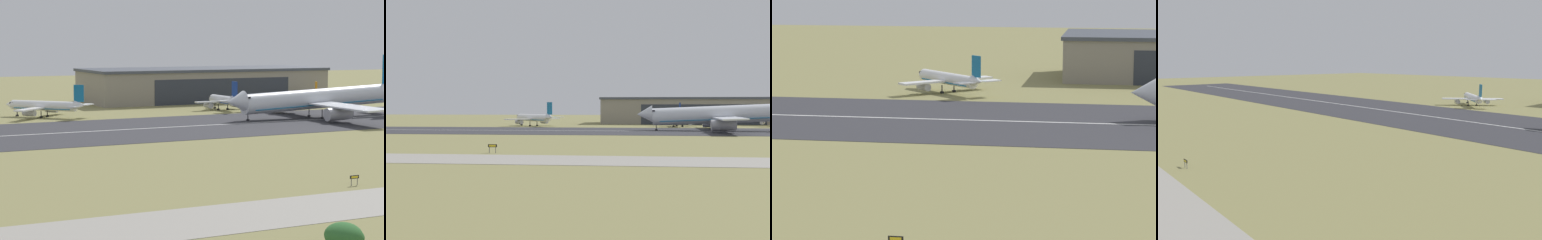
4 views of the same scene
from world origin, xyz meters
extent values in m
plane|color=olive|center=(0.00, 55.09, 0.00)|extent=(661.11, 661.11, 0.00)
cube|color=#333338|center=(0.00, 110.18, 0.03)|extent=(421.11, 47.05, 0.06)
cube|color=silver|center=(0.00, 110.18, 0.07)|extent=(379.00, 0.70, 0.01)
cube|color=gray|center=(0.00, 23.01, 0.03)|extent=(315.83, 13.48, 0.05)
cube|color=gray|center=(60.09, 182.26, 5.14)|extent=(82.83, 31.41, 10.28)
cube|color=#424751|center=(60.09, 182.26, 10.73)|extent=(83.83, 32.41, 0.90)
cube|color=#2D333D|center=(60.09, 166.50, 4.11)|extent=(49.70, 0.12, 8.23)
cylinder|color=silver|center=(60.72, 114.30, 5.12)|extent=(44.41, 6.48, 7.05)
cone|color=silver|center=(36.30, 114.96, 5.12)|extent=(5.11, 5.42, 5.47)
cube|color=black|center=(38.91, 114.89, 6.18)|extent=(1.24, 4.52, 0.48)
cube|color=#146B9E|center=(60.72, 114.30, 3.67)|extent=(39.79, 6.09, 1.80)
cube|color=silver|center=(60.25, 129.59, 4.20)|extent=(7.32, 25.43, 0.67)
cylinder|color=#A8A8B2|center=(58.87, 127.60, 2.31)|extent=(7.08, 3.46, 3.55)
cube|color=silver|center=(59.43, 99.05, 4.20)|extent=(7.32, 25.43, 0.67)
cylinder|color=#A8A8B2|center=(58.16, 101.11, 2.31)|extent=(7.08, 3.46, 3.55)
cube|color=silver|center=(85.56, 120.31, 5.92)|extent=(5.25, 8.22, 0.24)
cylinder|color=black|center=(39.87, 114.86, 1.24)|extent=(0.24, 0.24, 2.48)
cylinder|color=black|center=(39.87, 114.86, 0.22)|extent=(0.84, 0.84, 0.44)
cylinder|color=black|center=(60.42, 117.48, 1.24)|extent=(0.24, 0.24, 2.48)
cylinder|color=black|center=(60.42, 117.48, 0.22)|extent=(0.84, 0.84, 0.44)
cylinder|color=black|center=(60.25, 111.14, 1.24)|extent=(0.24, 0.24, 2.48)
cylinder|color=black|center=(60.25, 111.14, 0.22)|extent=(0.84, 0.84, 0.44)
cylinder|color=white|center=(-5.32, 146.54, 3.14)|extent=(15.39, 15.52, 2.66)
cone|color=white|center=(-12.91, 154.21, 3.14)|extent=(3.57, 3.57, 2.66)
cone|color=white|center=(2.55, 138.58, 3.62)|extent=(3.95, 3.95, 2.39)
cube|color=black|center=(-11.98, 153.28, 3.68)|extent=(2.38, 2.37, 0.44)
cube|color=#146B9E|center=(-5.32, 146.54, 2.41)|extent=(13.94, 14.06, 0.20)
cube|color=white|center=(-0.98, 151.37, 2.68)|extent=(9.42, 9.36, 0.40)
cylinder|color=#A8A8B2|center=(-1.98, 151.21, 1.60)|extent=(3.60, 3.62, 1.65)
cube|color=white|center=(-10.20, 142.25, 2.68)|extent=(9.42, 9.36, 0.40)
cylinder|color=#A8A8B2|center=(-10.03, 143.25, 1.60)|extent=(3.60, 3.62, 1.65)
cube|color=#146B9E|center=(2.22, 138.92, 6.73)|extent=(2.23, 2.25, 4.52)
cube|color=white|center=(4.89, 141.00, 3.54)|extent=(4.67, 4.66, 0.24)
cube|color=white|center=(0.11, 136.27, 3.54)|extent=(4.67, 4.66, 0.24)
cylinder|color=black|center=(-11.22, 152.51, 0.91)|extent=(0.24, 0.24, 1.81)
cylinder|color=black|center=(-11.22, 152.51, 0.22)|extent=(0.84, 0.84, 0.44)
cylinder|color=black|center=(-4.10, 147.58, 0.91)|extent=(0.24, 0.24, 1.81)
cylinder|color=black|center=(-4.10, 147.58, 0.22)|extent=(0.84, 0.84, 0.44)
cylinder|color=black|center=(-6.37, 145.33, 0.91)|extent=(0.24, 0.24, 1.81)
cylinder|color=black|center=(-6.37, 145.33, 0.22)|extent=(0.84, 0.84, 0.44)
cylinder|color=white|center=(85.73, 153.43, 2.65)|extent=(7.69, 13.42, 2.29)
cone|color=white|center=(88.95, 160.61, 2.65)|extent=(2.93, 2.82, 2.29)
cone|color=white|center=(82.37, 145.93, 3.07)|extent=(3.01, 3.35, 2.06)
cube|color=black|center=(88.49, 159.57, 3.11)|extent=(2.23, 1.80, 0.44)
cube|color=orange|center=(85.73, 153.43, 2.02)|extent=(7.02, 12.12, 0.20)
cube|color=white|center=(91.73, 151.04, 2.25)|extent=(10.59, 6.37, 0.40)
cylinder|color=#A8A8B2|center=(91.14, 151.79, 1.29)|extent=(2.51, 3.30, 1.42)
cube|color=white|center=(79.96, 156.32, 2.25)|extent=(10.59, 6.37, 0.40)
cylinder|color=#A8A8B2|center=(80.92, 156.37, 1.29)|extent=(2.51, 3.30, 1.42)
cube|color=orange|center=(82.54, 146.31, 5.75)|extent=(1.28, 2.39, 3.90)
cube|color=white|center=(85.02, 144.76, 3.00)|extent=(4.09, 3.42, 0.24)
cube|color=white|center=(79.73, 147.13, 3.00)|extent=(4.09, 3.42, 0.24)
cylinder|color=black|center=(88.04, 158.57, 0.75)|extent=(0.24, 0.24, 1.51)
cylinder|color=black|center=(88.04, 158.57, 0.22)|extent=(0.84, 0.84, 0.44)
cylinder|color=black|center=(86.90, 152.66, 0.75)|extent=(0.24, 0.24, 1.51)
cylinder|color=black|center=(86.90, 152.66, 0.22)|extent=(0.84, 0.84, 0.44)
cylinder|color=black|center=(84.39, 153.78, 0.75)|extent=(0.24, 0.24, 1.51)
cylinder|color=black|center=(84.39, 153.78, 0.22)|extent=(0.84, 0.84, 0.44)
cylinder|color=silver|center=(48.60, 145.67, 2.98)|extent=(2.95, 12.18, 2.66)
cone|color=silver|center=(48.43, 152.92, 2.98)|extent=(2.71, 2.46, 2.66)
cone|color=silver|center=(48.79, 138.02, 3.46)|extent=(2.47, 3.25, 2.39)
cube|color=black|center=(48.46, 151.61, 3.52)|extent=(2.28, 1.15, 0.44)
cube|color=navy|center=(48.60, 145.67, 2.25)|extent=(2.79, 10.96, 0.20)
cube|color=silver|center=(53.63, 146.04, 2.52)|extent=(7.45, 2.30, 0.40)
cylinder|color=#A8A8B2|center=(53.03, 146.45, 1.45)|extent=(1.73, 3.49, 1.65)
cube|color=silver|center=(43.57, 145.79, 2.52)|extent=(7.45, 2.30, 0.40)
cylinder|color=#A8A8B2|center=(44.15, 146.23, 1.45)|extent=(1.73, 3.49, 1.65)
cube|color=navy|center=(48.78, 138.50, 6.57)|extent=(0.35, 2.90, 4.52)
cube|color=silver|center=(52.15, 138.18, 3.38)|extent=(4.13, 2.63, 0.24)
cube|color=silver|center=(45.43, 138.02, 3.38)|extent=(4.13, 2.63, 0.24)
cylinder|color=black|center=(48.49, 150.53, 0.83)|extent=(0.24, 0.24, 1.66)
cylinder|color=black|center=(48.49, 150.53, 0.22)|extent=(0.84, 0.84, 0.44)
cylinder|color=black|center=(50.20, 145.45, 0.83)|extent=(0.24, 0.24, 1.66)
cylinder|color=black|center=(50.20, 145.45, 0.22)|extent=(0.84, 0.84, 0.44)
cylinder|color=black|center=(47.02, 145.37, 0.83)|extent=(0.24, 0.24, 1.66)
cylinder|color=black|center=(47.02, 145.37, 0.22)|extent=(0.84, 0.84, 0.44)
ellipsoid|color=#2D662D|center=(-10.11, 6.93, 1.06)|extent=(3.87, 3.50, 2.12)
ellipsoid|color=#2D662D|center=(-10.43, 6.83, 1.31)|extent=(3.76, 3.96, 2.62)
cylinder|color=#4C4C51|center=(10.33, 32.90, 0.49)|extent=(0.10, 0.10, 0.97)
cylinder|color=#4C4C51|center=(11.38, 32.90, 0.49)|extent=(0.10, 0.10, 0.97)
cube|color=black|center=(10.86, 32.90, 1.21)|extent=(1.50, 0.12, 0.48)
cube|color=yellow|center=(10.86, 32.83, 1.21)|extent=(1.14, 0.02, 0.29)
camera|label=1|loc=(-54.70, -52.00, 20.37)|focal=70.00mm
camera|label=2|loc=(34.92, -52.24, 7.83)|focal=50.00mm
camera|label=3|loc=(31.24, -48.64, 26.45)|focal=85.00mm
camera|label=4|loc=(73.43, 14.27, 17.44)|focal=35.00mm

